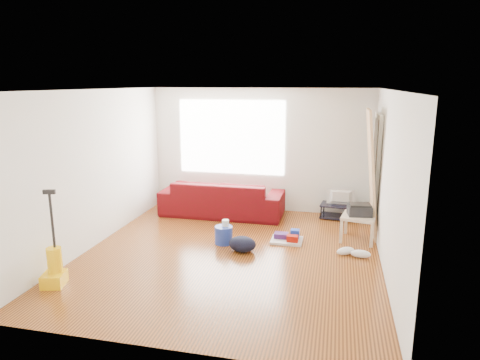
% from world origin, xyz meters
% --- Properties ---
extents(room, '(4.51, 5.01, 2.51)m').
position_xyz_m(room, '(0.07, 0.15, 1.25)').
color(room, '#462510').
rests_on(room, ground).
extents(sofa, '(2.42, 0.94, 0.71)m').
position_xyz_m(sofa, '(-0.66, 1.95, 0.00)').
color(sofa, '#420B0A').
rests_on(sofa, ground).
extents(tv_stand, '(0.78, 0.50, 0.28)m').
position_xyz_m(tv_stand, '(1.65, 2.22, 0.15)').
color(tv_stand, black).
rests_on(tv_stand, ground).
extents(tv, '(0.53, 0.07, 0.31)m').
position_xyz_m(tv, '(1.65, 2.22, 0.43)').
color(tv, black).
rests_on(tv, tv_stand).
extents(side_table, '(0.62, 0.62, 0.44)m').
position_xyz_m(side_table, '(1.95, 1.07, 0.37)').
color(side_table, tan).
rests_on(side_table, ground).
extents(printer, '(0.42, 0.34, 0.20)m').
position_xyz_m(printer, '(1.95, 1.07, 0.54)').
color(printer, black).
rests_on(printer, side_table).
extents(bucket, '(0.33, 0.33, 0.29)m').
position_xyz_m(bucket, '(-0.22, 0.41, 0.00)').
color(bucket, '#223AA4').
rests_on(bucket, ground).
extents(toilet_paper, '(0.11, 0.11, 0.10)m').
position_xyz_m(toilet_paper, '(-0.20, 0.45, 0.20)').
color(toilet_paper, white).
rests_on(toilet_paper, bucket).
extents(cleaning_tray, '(0.52, 0.41, 0.19)m').
position_xyz_m(cleaning_tray, '(0.80, 0.74, 0.06)').
color(cleaning_tray, beige).
rests_on(cleaning_tray, ground).
extents(backpack, '(0.50, 0.43, 0.24)m').
position_xyz_m(backpack, '(0.15, 0.15, 0.00)').
color(backpack, black).
rests_on(backpack, ground).
extents(sneakers, '(0.54, 0.27, 0.12)m').
position_xyz_m(sneakers, '(1.85, 0.34, 0.06)').
color(sneakers, silver).
rests_on(sneakers, ground).
extents(vacuum, '(0.34, 0.36, 1.28)m').
position_xyz_m(vacuum, '(-2.00, -1.51, 0.24)').
color(vacuum, yellow).
rests_on(vacuum, ground).
extents(door_panel, '(0.27, 0.87, 2.17)m').
position_xyz_m(door_panel, '(2.13, 1.43, 0.00)').
color(door_panel, tan).
rests_on(door_panel, ground).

